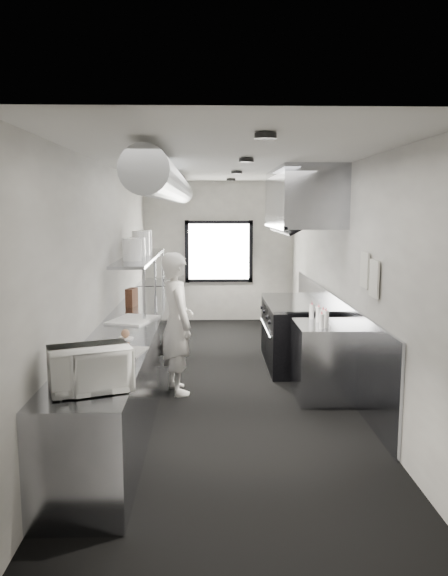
{
  "coord_description": "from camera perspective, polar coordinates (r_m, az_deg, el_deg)",
  "views": [
    {
      "loc": [
        -0.21,
        -7.05,
        2.26
      ],
      "look_at": [
        -0.02,
        -0.2,
        1.26
      ],
      "focal_mm": 34.36,
      "sensor_mm": 36.0,
      "label": 1
    }
  ],
  "objects": [
    {
      "name": "newspaper",
      "position": [
        5.36,
        -10.03,
        -6.5
      ],
      "size": [
        0.39,
        0.45,
        0.01
      ],
      "primitive_type": "cube",
      "rotation": [
        0.0,
        0.0,
        -0.2
      ],
      "color": "silver",
      "rests_on": "prep_counter"
    },
    {
      "name": "line_cook",
      "position": [
        6.76,
        -4.89,
        -3.64
      ],
      "size": [
        0.61,
        0.74,
        1.74
      ],
      "primitive_type": "imported",
      "rotation": [
        0.0,
        0.0,
        1.92
      ],
      "color": "silver",
      "rests_on": "floor"
    },
    {
      "name": "prep_counter",
      "position": [
        6.86,
        -9.51,
        -7.16
      ],
      "size": [
        0.7,
        6.0,
        0.9
      ],
      "primitive_type": "cube",
      "color": "#9B9FAA",
      "rests_on": "floor"
    },
    {
      "name": "wall_back",
      "position": [
        11.08,
        -0.54,
        3.8
      ],
      "size": [
        3.0,
        0.02,
        2.8
      ],
      "primitive_type": "cube",
      "color": "beige",
      "rests_on": "floor"
    },
    {
      "name": "wall_cladding",
      "position": [
        7.73,
        11.09,
        -4.67
      ],
      "size": [
        0.03,
        5.5,
        1.1
      ],
      "primitive_type": "cube",
      "color": "#9B9FAA",
      "rests_on": "wall_right"
    },
    {
      "name": "hvac_duct",
      "position": [
        7.47,
        -5.47,
        10.45
      ],
      "size": [
        0.4,
        6.4,
        0.4
      ],
      "primitive_type": "cylinder",
      "rotation": [
        1.57,
        0.0,
        0.0
      ],
      "color": "#969A9E",
      "rests_on": "ceiling"
    },
    {
      "name": "deli_tub_b",
      "position": [
        4.75,
        -14.75,
        -8.07
      ],
      "size": [
        0.14,
        0.14,
        0.09
      ],
      "primitive_type": "cylinder",
      "rotation": [
        0.0,
        0.0,
        -0.17
      ],
      "color": "beige",
      "rests_on": "prep_counter"
    },
    {
      "name": "bottle_station",
      "position": [
        6.74,
        10.18,
        -7.45
      ],
      "size": [
        0.65,
        0.8,
        0.9
      ],
      "primitive_type": "cube",
      "color": "#9B9FAA",
      "rests_on": "floor"
    },
    {
      "name": "pastry",
      "position": [
        5.87,
        -10.17,
        -4.66
      ],
      "size": [
        0.09,
        0.09,
        0.09
      ],
      "primitive_type": "sphere",
      "color": "tan",
      "rests_on": "small_plate"
    },
    {
      "name": "cutting_board",
      "position": [
        6.82,
        -9.4,
        -3.26
      ],
      "size": [
        0.64,
        0.73,
        0.02
      ],
      "primitive_type": "cube",
      "rotation": [
        0.0,
        0.0,
        -0.33
      ],
      "color": "white",
      "rests_on": "prep_counter"
    },
    {
      "name": "range",
      "position": [
        8.05,
        7.37,
        -4.66
      ],
      "size": [
        0.88,
        1.6,
        0.94
      ],
      "color": "black",
      "rests_on": "floor"
    },
    {
      "name": "squeeze_bottle_e",
      "position": [
        6.9,
        9.07,
        -2.44
      ],
      "size": [
        0.08,
        0.08,
        0.18
      ],
      "primitive_type": "cylinder",
      "rotation": [
        0.0,
        0.0,
        -0.4
      ],
      "color": "white",
      "rests_on": "bottle_station"
    },
    {
      "name": "service_window",
      "position": [
        11.05,
        -0.53,
        3.79
      ],
      "size": [
        1.36,
        0.05,
        1.25
      ],
      "color": "white",
      "rests_on": "wall_back"
    },
    {
      "name": "wall_front",
      "position": [
        3.17,
        2.31,
        -7.42
      ],
      "size": [
        3.0,
        0.02,
        2.8
      ],
      "primitive_type": "cube",
      "color": "beige",
      "rests_on": "floor"
    },
    {
      "name": "squeeze_bottle_c",
      "position": [
        6.6,
        10.21,
        -2.96
      ],
      "size": [
        0.08,
        0.08,
        0.18
      ],
      "primitive_type": "cylinder",
      "rotation": [
        0.0,
        0.0,
        0.39
      ],
      "color": "white",
      "rests_on": "bottle_station"
    },
    {
      "name": "plate_stack_a",
      "position": [
        7.4,
        -9.47,
        3.95
      ],
      "size": [
        0.33,
        0.33,
        0.29
      ],
      "primitive_type": "cylinder",
      "rotation": [
        0.0,
        0.0,
        -0.37
      ],
      "color": "white",
      "rests_on": "pass_shelf"
    },
    {
      "name": "squeeze_bottle_d",
      "position": [
        6.72,
        9.75,
        -2.72
      ],
      "size": [
        0.08,
        0.08,
        0.19
      ],
      "primitive_type": "cylinder",
      "rotation": [
        0.0,
        0.0,
        0.35
      ],
      "color": "white",
      "rests_on": "bottle_station"
    },
    {
      "name": "notice_sheet_b",
      "position": [
        5.79,
        15.27,
        0.94
      ],
      "size": [
        0.02,
        0.28,
        0.38
      ],
      "primitive_type": "cube",
      "color": "silver",
      "rests_on": "wall_right"
    },
    {
      "name": "knife_block",
      "position": [
        7.8,
        -9.53,
        -0.96
      ],
      "size": [
        0.16,
        0.25,
        0.25
      ],
      "primitive_type": "cube",
      "rotation": [
        0.0,
        0.0,
        -0.23
      ],
      "color": "brown",
      "rests_on": "prep_counter"
    },
    {
      "name": "wall_right",
      "position": [
        7.3,
        11.95,
        1.32
      ],
      "size": [
        0.02,
        8.0,
        2.8
      ],
      "primitive_type": "cube",
      "color": "beige",
      "rests_on": "floor"
    },
    {
      "name": "notice_sheet_a",
      "position": [
        6.12,
        14.35,
        1.82
      ],
      "size": [
        0.02,
        0.28,
        0.38
      ],
      "primitive_type": "cube",
      "color": "silver",
      "rests_on": "wall_right"
    },
    {
      "name": "plate_stack_c",
      "position": [
        8.2,
        -8.58,
        4.61
      ],
      "size": [
        0.3,
        0.3,
        0.36
      ],
      "primitive_type": "cylinder",
      "rotation": [
        0.0,
        0.0,
        0.2
      ],
      "color": "white",
      "rests_on": "pass_shelf"
    },
    {
      "name": "squeeze_bottle_a",
      "position": [
        6.35,
        10.06,
        -3.42
      ],
      "size": [
        0.07,
        0.07,
        0.17
      ],
      "primitive_type": "cylinder",
      "rotation": [
        0.0,
        0.0,
        -0.26
      ],
      "color": "white",
      "rests_on": "bottle_station"
    },
    {
      "name": "ceiling",
      "position": [
        7.07,
        0.1,
        12.65
      ],
      "size": [
        3.0,
        8.0,
        0.01
      ],
      "primitive_type": "cube",
      "color": "beige",
      "rests_on": "wall_back"
    },
    {
      "name": "pass_shelf",
      "position": [
        8.14,
        -8.55,
        3.06
      ],
      "size": [
        0.45,
        3.0,
        0.68
      ],
      "color": "#9B9FAA",
      "rests_on": "prep_counter"
    },
    {
      "name": "deli_tub_a",
      "position": [
        4.59,
        -15.27,
        -8.67
      ],
      "size": [
        0.15,
        0.15,
        0.09
      ],
      "primitive_type": "cylinder",
      "rotation": [
        0.0,
        0.0,
        -0.17
      ],
      "color": "beige",
      "rests_on": "prep_counter"
    },
    {
      "name": "squeeze_bottle_b",
      "position": [
        6.42,
        10.5,
        -3.19
      ],
      "size": [
        0.09,
        0.09,
        0.2
      ],
      "primitive_type": "cylinder",
      "rotation": [
        0.0,
        0.0,
        0.36
      ],
      "color": "white",
      "rests_on": "bottle_station"
    },
    {
      "name": "microwave",
      "position": [
        4.3,
        -13.7,
        -8.11
      ],
      "size": [
        0.66,
        0.59,
        0.33
      ],
      "primitive_type": "imported",
      "rotation": [
        0.0,
        0.0,
        0.37
      ],
      "color": "white",
      "rests_on": "prep_counter"
    },
    {
      "name": "floor",
      "position": [
        7.4,
        0.09,
        -9.51
      ],
      "size": [
        3.0,
        8.0,
        0.01
      ],
      "primitive_type": "cube",
      "color": "black",
      "rests_on": "ground"
    },
    {
      "name": "plate_stack_b",
      "position": [
        7.94,
        -8.92,
        4.18
      ],
      "size": [
        0.27,
        0.27,
        0.28
      ],
      "primitive_type": "cylinder",
      "rotation": [
        0.0,
        0.0,
        0.28
      ],
      "color": "white",
      "rests_on": "pass_shelf"
    },
    {
      "name": "plate_stack_d",
      "position": [
        8.78,
        -8.2,
        4.82
      ],
      "size": [
        0.29,
        0.29,
        0.35
      ],
      "primitive_type": "cylinder",
      "rotation": [
        0.0,
        0.0,
        0.35
      ],
      "color": "white",
      "rests_on": "pass_shelf"
    },
    {
      "name": "wall_left",
      "position": [
        7.21,
        -11.9,
        1.24
      ],
      "size": [
        0.02,
        8.0,
        2.8
      ],
      "primitive_type": "cube",
      "color": "beige",
      "rests_on": "floor"
    },
    {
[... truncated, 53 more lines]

